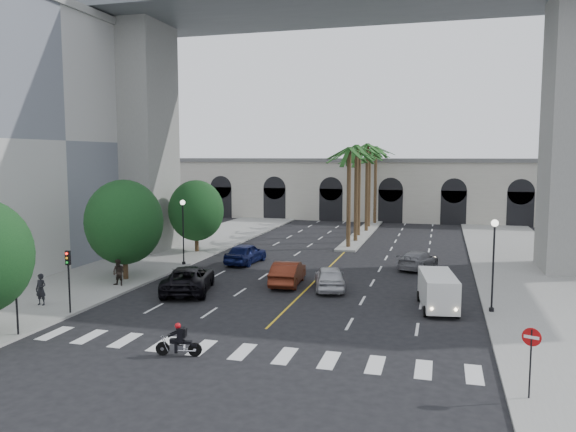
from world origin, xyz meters
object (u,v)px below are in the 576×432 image
object	(u,v)px
car_e	(246,253)
pedestrian_a	(41,289)
lamp_post_right	(493,257)
cargo_van	(438,290)
traffic_signal_near	(16,287)
pedestrian_b	(119,273)
car_a	(330,278)
traffic_signal_far	(69,271)
car_c	(188,279)
do_not_enter_sign	(531,348)
motorcycle_rider	(180,341)
car_b	(288,273)
car_d	(418,260)
lamp_post_left_far	(183,226)

from	to	relation	value
car_e	pedestrian_a	world-z (taller)	pedestrian_a
lamp_post_right	cargo_van	size ratio (longest dim) A/B	1.06
traffic_signal_near	pedestrian_b	size ratio (longest dim) A/B	2.05
car_a	pedestrian_b	xyz separation A→B (m)	(-13.81, -3.28, 0.24)
traffic_signal_far	pedestrian_a	world-z (taller)	traffic_signal_far
car_a	car_c	xyz separation A→B (m)	(-8.78, -3.07, 0.05)
pedestrian_a	pedestrian_b	size ratio (longest dim) A/B	1.04
car_c	cargo_van	xyz separation A→B (m)	(15.75, -0.04, 0.30)
cargo_van	do_not_enter_sign	distance (m)	12.32
motorcycle_rider	do_not_enter_sign	world-z (taller)	do_not_enter_sign
lamp_post_right	car_b	bearing A→B (deg)	163.22
car_e	do_not_enter_sign	bearing A→B (deg)	135.55
car_e	car_d	bearing A→B (deg)	-168.54
lamp_post_right	motorcycle_rider	distance (m)	17.74
traffic_signal_far	car_a	distance (m)	16.20
car_b	traffic_signal_far	bearing A→B (deg)	42.24
traffic_signal_near	pedestrian_a	distance (m)	5.77
car_e	pedestrian_b	bearing A→B (deg)	67.69
pedestrian_b	do_not_enter_sign	xyz separation A→B (m)	(24.08, -11.67, 0.96)
car_b	cargo_van	world-z (taller)	cargo_van
do_not_enter_sign	pedestrian_b	bearing A→B (deg)	174.40
lamp_post_left_far	motorcycle_rider	size ratio (longest dim) A/B	2.58
car_e	pedestrian_a	size ratio (longest dim) A/B	2.70
lamp_post_right	car_a	world-z (taller)	lamp_post_right
traffic_signal_far	pedestrian_a	bearing A→B (deg)	160.62
car_a	pedestrian_b	distance (m)	14.20
pedestrian_a	car_b	bearing A→B (deg)	38.58
car_a	cargo_van	distance (m)	7.64
car_b	car_c	distance (m)	6.81
lamp_post_left_far	car_b	size ratio (longest dim) A/B	1.06
traffic_signal_far	car_d	bearing A→B (deg)	45.30
lamp_post_left_far	car_c	world-z (taller)	lamp_post_left_far
lamp_post_right	traffic_signal_near	world-z (taller)	lamp_post_right
car_b	do_not_enter_sign	bearing A→B (deg)	125.88
lamp_post_right	car_b	size ratio (longest dim) A/B	1.06
car_c	car_e	size ratio (longest dim) A/B	1.22
car_b	do_not_enter_sign	world-z (taller)	do_not_enter_sign
pedestrian_b	car_e	bearing A→B (deg)	68.82
lamp_post_left_far	traffic_signal_near	world-z (taller)	lamp_post_left_far
traffic_signal_near	pedestrian_a	size ratio (longest dim) A/B	1.97
car_b	cargo_van	xyz separation A→B (m)	(10.03, -3.74, 0.32)
car_a	car_c	bearing A→B (deg)	5.74
car_d	car_b	bearing A→B (deg)	61.45
pedestrian_a	car_d	bearing A→B (deg)	41.08
pedestrian_a	traffic_signal_near	bearing A→B (deg)	-60.66
motorcycle_rider	lamp_post_left_far	bearing A→B (deg)	105.46
lamp_post_left_far	car_c	xyz separation A→B (m)	(4.12, -7.79, -2.37)
car_b	pedestrian_b	distance (m)	11.43
motorcycle_rider	cargo_van	world-z (taller)	cargo_van
traffic_signal_far	pedestrian_b	size ratio (longest dim) A/B	2.05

